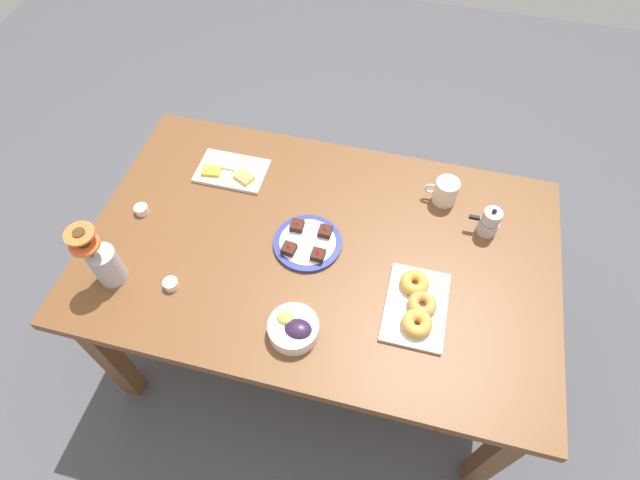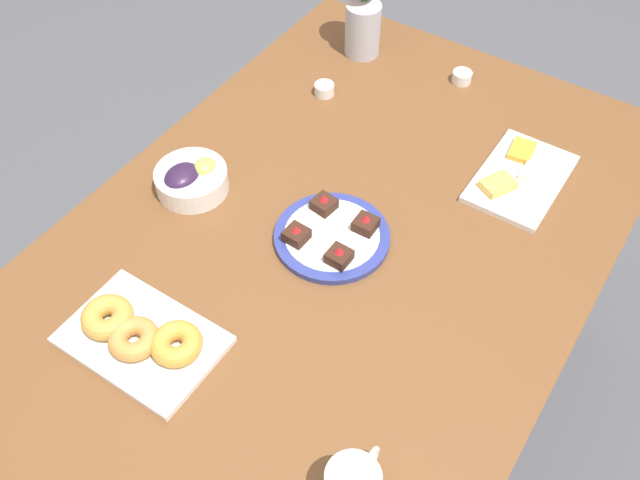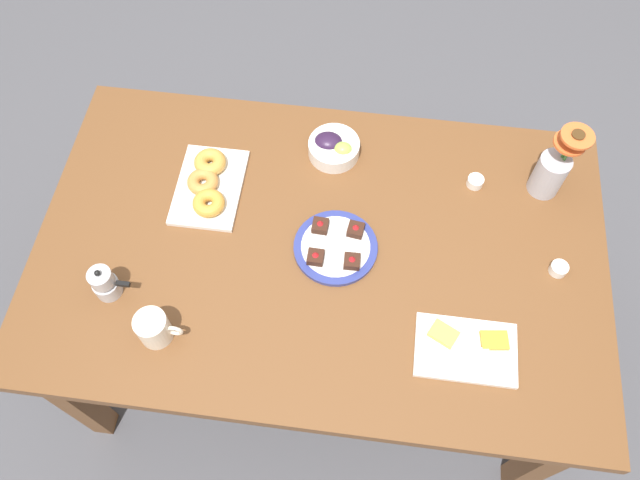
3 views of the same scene
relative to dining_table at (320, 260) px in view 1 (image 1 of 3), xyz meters
The scene contains 11 objects.
ground_plane 0.65m from the dining_table, ahead, with size 6.00×6.00×0.00m, color #4C4C51.
dining_table is the anchor object (origin of this frame).
coffee_mug 0.51m from the dining_table, 141.01° to the right, with size 0.12×0.09×0.09m.
grape_bowl 0.35m from the dining_table, 90.04° to the left, with size 0.15×0.15×0.07m.
cheese_platter 0.49m from the dining_table, 31.36° to the right, with size 0.26×0.17×0.03m.
croissant_platter 0.40m from the dining_table, 156.26° to the left, with size 0.19×0.28×0.05m.
jam_cup_honey 0.66m from the dining_table, ahead, with size 0.05×0.05×0.03m.
jam_cup_berry 0.51m from the dining_table, 32.11° to the left, with size 0.05×0.05×0.03m.
dessert_plate 0.11m from the dining_table, ahead, with size 0.24×0.24×0.05m.
flower_vase 0.71m from the dining_table, 24.22° to the left, with size 0.11×0.10×0.25m.
moka_pot 0.60m from the dining_table, 159.20° to the right, with size 0.11×0.07×0.12m.
Camera 1 is at (-0.24, 0.94, 2.14)m, focal length 28.00 mm.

